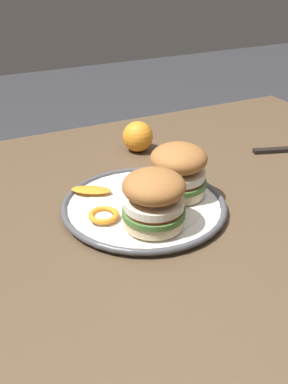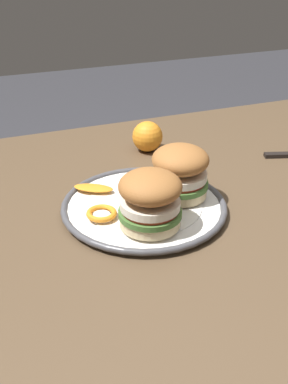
% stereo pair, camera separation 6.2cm
% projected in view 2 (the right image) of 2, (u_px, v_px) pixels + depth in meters
% --- Properties ---
extents(dining_table, '(1.25, 0.91, 0.74)m').
position_uv_depth(dining_table, '(175.00, 241.00, 0.96)').
color(dining_table, brown).
rests_on(dining_table, ground).
extents(dinner_plate, '(0.31, 0.31, 0.02)m').
position_uv_depth(dinner_plate, '(144.00, 206.00, 0.88)').
color(dinner_plate, white).
rests_on(dinner_plate, dining_table).
extents(sandwich_half_left, '(0.15, 0.15, 0.10)m').
position_uv_depth(sandwich_half_left, '(181.00, 171.00, 0.87)').
color(sandwich_half_left, beige).
rests_on(sandwich_half_left, dinner_plate).
extents(sandwich_half_right, '(0.15, 0.15, 0.10)m').
position_uv_depth(sandwich_half_right, '(150.00, 199.00, 0.78)').
color(sandwich_half_right, beige).
rests_on(sandwich_half_right, dinner_plate).
extents(orange_peel_curled, '(0.06, 0.06, 0.01)m').
position_uv_depth(orange_peel_curled, '(102.00, 213.00, 0.83)').
color(orange_peel_curled, orange).
rests_on(orange_peel_curled, dinner_plate).
extents(orange_peel_strip_long, '(0.08, 0.07, 0.01)m').
position_uv_depth(orange_peel_strip_long, '(94.00, 188.00, 0.91)').
color(orange_peel_strip_long, orange).
rests_on(orange_peel_strip_long, dinner_plate).
extents(orange_peel_strip_short, '(0.08, 0.05, 0.01)m').
position_uv_depth(orange_peel_strip_short, '(146.00, 182.00, 0.93)').
color(orange_peel_strip_short, orange).
rests_on(orange_peel_strip_short, dinner_plate).
extents(whole_orange, '(0.07, 0.07, 0.07)m').
position_uv_depth(whole_orange, '(147.00, 136.00, 1.11)').
color(whole_orange, orange).
rests_on(whole_orange, dining_table).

